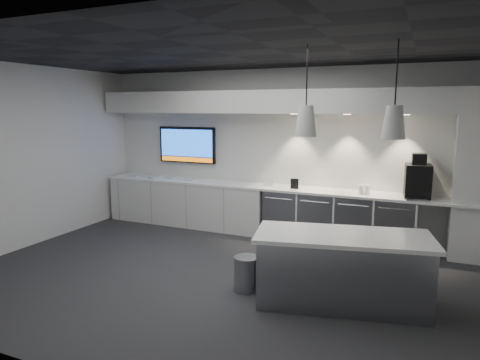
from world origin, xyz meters
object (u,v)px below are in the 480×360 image
at_px(island, 342,269).
at_px(coffee_machine, 418,179).
at_px(bin, 246,274).
at_px(wall_tv, 187,145).

bearing_deg(island, coffee_machine, 60.88).
relative_size(island, bin, 4.83).
bearing_deg(bin, island, 5.06).
distance_m(bin, coffee_machine, 3.24).
height_order(wall_tv, coffee_machine, wall_tv).
relative_size(island, coffee_machine, 3.09).
xyz_separation_m(island, coffee_machine, (0.72, 2.35, 0.75)).
bearing_deg(coffee_machine, wall_tv, 170.86).
height_order(wall_tv, bin, wall_tv).
bearing_deg(bin, wall_tv, 132.13).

